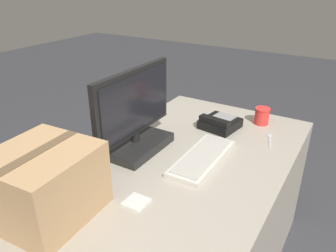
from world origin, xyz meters
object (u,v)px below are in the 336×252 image
Objects in this scene: monitor at (135,120)px; desk_phone at (220,123)px; paper_cup_right at (262,116)px; sticky_note_pad at (137,202)px; spoon at (270,138)px; keyboard at (202,158)px; cardboard_box at (44,183)px.

monitor is 0.52m from desk_phone.
paper_cup_right is (0.62, -0.44, -0.11)m from monitor.
sticky_note_pad is at bearing 169.06° from paper_cup_right.
desk_phone is 2.23× the size of paper_cup_right.
sticky_note_pad reaches higher than spoon.
sticky_note_pad is (-0.96, 0.19, -0.05)m from paper_cup_right.
keyboard reaches higher than spoon.
monitor is 2.49× the size of desk_phone.
spoon is at bearing -27.50° from cardboard_box.
monitor is at bearing 37.06° from sticky_note_pad.
desk_phone is at bearing -0.15° from sticky_note_pad.
desk_phone is at bearing 77.44° from spoon.
desk_phone is 0.78m from sticky_note_pad.
keyboard is at bearing 168.41° from paper_cup_right.
spoon is 1.14m from cardboard_box.
monitor is 1.24× the size of keyboard.
keyboard is 2.69× the size of spoon.
cardboard_box is (-1.17, 0.43, 0.08)m from paper_cup_right.
monitor is 0.77m from paper_cup_right.
spoon is (-0.16, -0.10, -0.05)m from paper_cup_right.
cardboard_box is at bearing 159.90° from paper_cup_right.
monitor is at bearing 1.65° from cardboard_box.
paper_cup_right reaches higher than desk_phone.
desk_phone is at bearing -30.85° from monitor.
paper_cup_right is 0.60× the size of spoon.
monitor reaches higher than desk_phone.
cardboard_box is at bearing 152.37° from keyboard.
keyboard is (0.07, -0.33, -0.14)m from monitor.
sticky_note_pad is (-0.34, -0.26, -0.15)m from monitor.
spoon is 0.85m from sticky_note_pad.
sticky_note_pad is (-0.41, 0.07, -0.01)m from keyboard.
paper_cup_right is 1.11× the size of sticky_note_pad.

